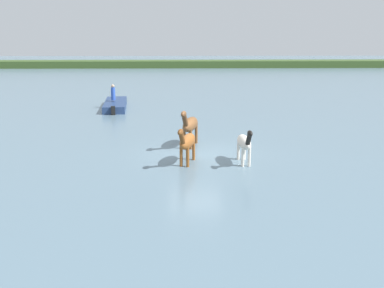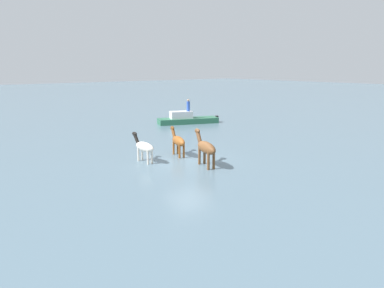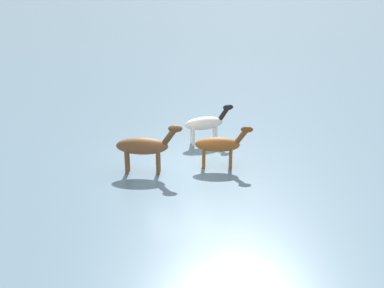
% 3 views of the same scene
% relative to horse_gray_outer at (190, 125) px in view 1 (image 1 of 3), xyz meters
% --- Properties ---
extents(ground_plane, '(213.14, 213.14, 0.00)m').
position_rel_horse_gray_outer_xyz_m(ground_plane, '(0.23, -1.34, -1.09)').
color(ground_plane, slate).
extents(distant_shoreline, '(191.82, 6.00, 2.40)m').
position_rel_horse_gray_outer_xyz_m(distant_shoreline, '(0.23, 56.60, -1.09)').
color(distant_shoreline, '#385024').
rests_on(distant_shoreline, ground_plane).
extents(horse_gray_outer, '(1.09, 2.54, 1.97)m').
position_rel_horse_gray_outer_xyz_m(horse_gray_outer, '(0.00, 0.00, 0.00)').
color(horse_gray_outer, brown).
rests_on(horse_gray_outer, ground_plane).
extents(horse_dun_straggler, '(0.96, 2.23, 1.73)m').
position_rel_horse_gray_outer_xyz_m(horse_dun_straggler, '(-0.19, -2.88, -0.13)').
color(horse_dun_straggler, brown).
rests_on(horse_dun_straggler, ground_plane).
extents(horse_pinto_flank, '(0.58, 2.15, 1.67)m').
position_rel_horse_gray_outer_xyz_m(horse_pinto_flank, '(2.24, -2.94, -0.17)').
color(horse_pinto_flank, silver).
rests_on(horse_pinto_flank, ground_plane).
extents(boat_dinghy_port, '(2.10, 5.87, 0.77)m').
position_rel_horse_gray_outer_xyz_m(boat_dinghy_port, '(-5.41, 11.58, -0.90)').
color(boat_dinghy_port, navy).
rests_on(boat_dinghy_port, ground_plane).
extents(person_watcher_seated, '(0.32, 0.32, 1.19)m').
position_rel_horse_gray_outer_xyz_m(person_watcher_seated, '(-5.55, 11.61, 0.08)').
color(person_watcher_seated, '#2D51B2').
rests_on(person_watcher_seated, boat_dinghy_port).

